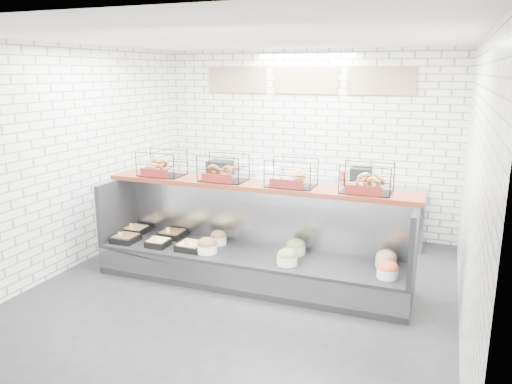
% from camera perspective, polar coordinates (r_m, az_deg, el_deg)
% --- Properties ---
extents(ground, '(5.50, 5.50, 0.00)m').
position_cam_1_polar(ground, '(6.28, -1.69, -11.28)').
color(ground, black).
rests_on(ground, ground).
extents(room_shell, '(5.02, 5.51, 3.01)m').
position_cam_1_polar(room_shell, '(6.29, 0.32, 8.27)').
color(room_shell, white).
rests_on(room_shell, ground).
extents(display_case, '(4.00, 0.90, 1.20)m').
position_cam_1_polar(display_case, '(6.45, -0.57, -7.45)').
color(display_case, black).
rests_on(display_case, ground).
extents(bagel_shelf, '(4.10, 0.50, 0.40)m').
position_cam_1_polar(bagel_shelf, '(6.31, 0.05, 1.97)').
color(bagel_shelf, '#501F11').
rests_on(bagel_shelf, display_case).
extents(prep_counter, '(4.00, 0.60, 1.20)m').
position_cam_1_polar(prep_counter, '(8.29, 4.74, -1.65)').
color(prep_counter, '#93969B').
rests_on(prep_counter, ground).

